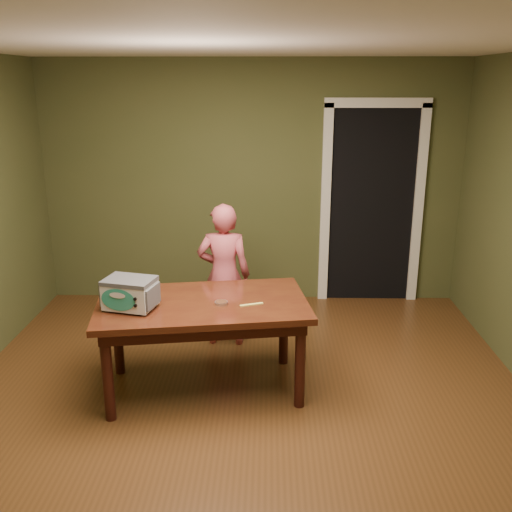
# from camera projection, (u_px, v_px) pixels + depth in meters

# --- Properties ---
(floor) EXTENTS (5.00, 5.00, 0.00)m
(floor) POSITION_uv_depth(u_px,v_px,m) (242.00, 421.00, 4.14)
(floor) COLOR #573319
(floor) RESTS_ON ground
(room_shell) EXTENTS (4.52, 5.02, 2.61)m
(room_shell) POSITION_uv_depth(u_px,v_px,m) (240.00, 189.00, 3.63)
(room_shell) COLOR #484C28
(room_shell) RESTS_ON ground
(doorway) EXTENTS (1.10, 0.66, 2.25)m
(doorway) POSITION_uv_depth(u_px,v_px,m) (367.00, 201.00, 6.45)
(doorway) COLOR black
(doorway) RESTS_ON ground
(dining_table) EXTENTS (1.72, 1.13, 0.75)m
(dining_table) POSITION_uv_depth(u_px,v_px,m) (203.00, 313.00, 4.39)
(dining_table) COLOR #39150D
(dining_table) RESTS_ON floor
(toy_oven) EXTENTS (0.42, 0.33, 0.24)m
(toy_oven) POSITION_uv_depth(u_px,v_px,m) (130.00, 293.00, 4.19)
(toy_oven) COLOR #4C4F54
(toy_oven) RESTS_ON dining_table
(baking_pan) EXTENTS (0.10, 0.10, 0.02)m
(baking_pan) POSITION_uv_depth(u_px,v_px,m) (221.00, 303.00, 4.31)
(baking_pan) COLOR silver
(baking_pan) RESTS_ON dining_table
(spatula) EXTENTS (0.18, 0.08, 0.01)m
(spatula) POSITION_uv_depth(u_px,v_px,m) (252.00, 304.00, 4.29)
(spatula) COLOR #E7E064
(spatula) RESTS_ON dining_table
(child) EXTENTS (0.49, 0.33, 1.33)m
(child) POSITION_uv_depth(u_px,v_px,m) (224.00, 275.00, 5.20)
(child) COLOR #C2505B
(child) RESTS_ON floor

